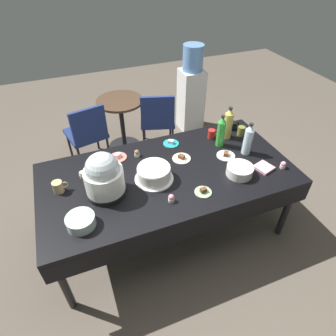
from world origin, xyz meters
The scene contains 27 objects.
ground centered at (0.00, 0.00, 0.00)m, with size 9.00×9.00×0.00m, color brown.
potluck_table centered at (0.00, 0.00, 0.69)m, with size 2.20×1.10×0.75m.
frosted_layer_cake centered at (-0.14, -0.04, 0.81)m, with size 0.33×0.33×0.13m.
slow_cooker centered at (-0.55, -0.05, 0.93)m, with size 0.32×0.32×0.38m.
glass_salad_bowl centered at (-0.79, -0.31, 0.79)m, with size 0.21×0.21×0.08m, color #B2C6BC.
ceramic_snack_bowl centered at (0.56, -0.25, 0.79)m, with size 0.23×0.23×0.09m, color silver.
dessert_plate_white centered at (0.59, 0.02, 0.76)m, with size 0.17×0.17×0.04m.
dessert_plate_coral centered at (-0.36, 0.36, 0.76)m, with size 0.16×0.16×0.04m.
dessert_plate_cream centered at (0.19, 0.13, 0.76)m, with size 0.17×0.17×0.04m.
dessert_plate_sage centered at (0.17, -0.33, 0.76)m, with size 0.14×0.14×0.04m.
dessert_plate_teal centered at (0.18, 0.39, 0.76)m, with size 0.16×0.16×0.04m.
cupcake_lemon centered at (0.97, -0.31, 0.78)m, with size 0.05×0.05×0.07m.
cupcake_mint centered at (-0.18, 0.33, 0.78)m, with size 0.05×0.05×0.07m.
cupcake_rose centered at (-0.70, 0.21, 0.78)m, with size 0.05×0.05×0.07m.
cupcake_cocoa centered at (-0.10, -0.33, 0.78)m, with size 0.05×0.05×0.07m.
soda_bottle_ginger_ale centered at (0.76, 0.30, 0.91)m, with size 0.09×0.09×0.34m.
soda_bottle_lime_soda centered at (0.62, 0.20, 0.90)m, with size 0.08×0.08×0.33m.
soda_bottle_water centered at (0.79, 0.00, 0.90)m, with size 0.08×0.08×0.32m.
coffee_mug_red centered at (0.61, 0.34, 0.80)m, with size 0.11×0.07×0.09m.
coffee_mug_olive centered at (0.92, 0.28, 0.80)m, with size 0.11×0.07×0.10m.
coffee_mug_black centered at (0.90, 0.41, 0.79)m, with size 0.12×0.08×0.08m.
coffee_mug_tan centered at (-0.90, 0.10, 0.80)m, with size 0.13×0.08×0.10m.
paper_napkin_stack centered at (0.81, -0.26, 0.76)m, with size 0.14×0.14×0.02m, color pink.
maroon_chair_left centered at (-0.53, 1.35, 0.49)m, with size 0.53×0.53×0.85m.
maroon_chair_right centered at (0.38, 1.35, 0.49)m, with size 0.55×0.55×0.85m.
round_cafe_table centered at (-0.05, 1.57, 0.50)m, with size 0.60×0.60×0.72m.
water_cooler centered at (1.03, 1.72, 0.59)m, with size 0.32×0.32×1.24m.
Camera 1 is at (-0.68, -1.76, 2.37)m, focal length 30.49 mm.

